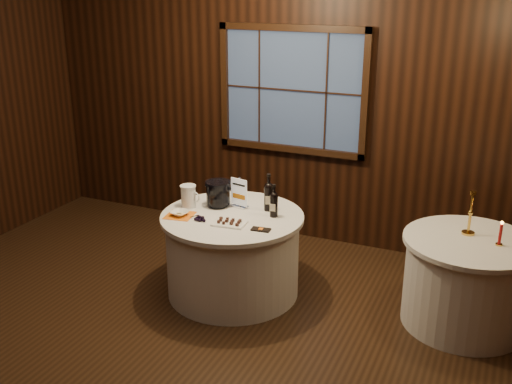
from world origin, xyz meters
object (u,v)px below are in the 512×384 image
at_px(glass_pitcher, 189,196).
at_px(cracker_bowl, 180,213).
at_px(chocolate_plate, 229,222).
at_px(chocolate_box, 261,229).
at_px(side_table, 466,282).
at_px(port_bottle_right, 274,203).
at_px(main_table, 233,254).
at_px(red_candle, 500,236).
at_px(brass_candlestick, 470,219).
at_px(ice_bucket, 218,193).
at_px(sign_stand, 240,197).
at_px(port_bottle_left, 269,195).
at_px(grape_bunch, 201,218).

height_order(glass_pitcher, cracker_bowl, glass_pitcher).
relative_size(chocolate_plate, glass_pitcher, 1.42).
xyz_separation_m(chocolate_plate, chocolate_box, (0.30, -0.01, -0.01)).
bearing_deg(side_table, port_bottle_right, -173.65).
bearing_deg(main_table, side_table, 8.53).
bearing_deg(red_candle, side_table, 173.10).
height_order(side_table, red_candle, red_candle).
relative_size(chocolate_box, brass_candlestick, 0.43).
bearing_deg(glass_pitcher, red_candle, 9.26).
bearing_deg(chocolate_box, glass_pitcher, 158.59).
relative_size(ice_bucket, red_candle, 1.17).
bearing_deg(brass_candlestick, side_table, -70.25).
xyz_separation_m(main_table, chocolate_box, (0.37, -0.21, 0.39)).
bearing_deg(brass_candlestick, red_candle, -28.48).
relative_size(main_table, chocolate_plate, 4.30).
bearing_deg(red_candle, sign_stand, -177.90).
relative_size(port_bottle_left, red_candle, 1.69).
bearing_deg(red_candle, chocolate_box, -165.08).
bearing_deg(side_table, port_bottle_left, -177.97).
relative_size(port_bottle_left, ice_bucket, 1.44).
distance_m(chocolate_plate, grape_bunch, 0.27).
height_order(ice_bucket, brass_candlestick, brass_candlestick).
height_order(side_table, glass_pitcher, glass_pitcher).
relative_size(sign_stand, chocolate_plate, 0.97).
xyz_separation_m(side_table, chocolate_box, (-1.63, -0.51, 0.39)).
xyz_separation_m(port_bottle_right, chocolate_box, (0.02, -0.33, -0.12)).
xyz_separation_m(chocolate_box, grape_bunch, (-0.56, -0.01, 0.01)).
bearing_deg(cracker_bowl, glass_pitcher, 98.46).
bearing_deg(brass_candlestick, cracker_bowl, -165.57).
bearing_deg(grape_bunch, side_table, 13.47).
relative_size(port_bottle_right, chocolate_plate, 1.00).
distance_m(port_bottle_right, cracker_bowl, 0.84).
bearing_deg(ice_bucket, sign_stand, 14.37).
distance_m(side_table, red_candle, 0.51).
xyz_separation_m(side_table, ice_bucket, (-2.21, -0.16, 0.51)).
bearing_deg(main_table, brass_candlestick, 11.75).
distance_m(chocolate_plate, cracker_bowl, 0.49).
relative_size(sign_stand, cracker_bowl, 1.87).
xyz_separation_m(chocolate_box, brass_candlestick, (1.59, 0.62, 0.13)).
height_order(ice_bucket, cracker_bowl, ice_bucket).
height_order(brass_candlestick, red_candle, brass_candlestick).
bearing_deg(red_candle, port_bottle_left, -178.92).
distance_m(grape_bunch, glass_pitcher, 0.36).
bearing_deg(sign_stand, ice_bucket, -153.86).
distance_m(glass_pitcher, red_candle, 2.67).
bearing_deg(glass_pitcher, chocolate_plate, -19.20).
xyz_separation_m(sign_stand, red_candle, (2.22, 0.08, -0.02)).
bearing_deg(chocolate_box, chocolate_plate, 172.56).
height_order(port_bottle_left, brass_candlestick, brass_candlestick).
distance_m(side_table, cracker_bowl, 2.50).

